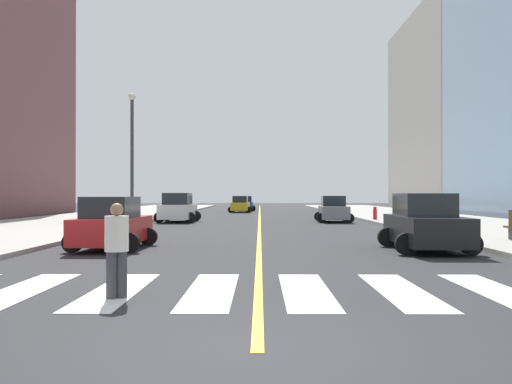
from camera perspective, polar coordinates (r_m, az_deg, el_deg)
ground_plane at (r=6.39m, az=0.15°, el=-16.93°), size 220.00×220.00×0.00m
sidewalk_kerb_east at (r=28.87m, az=25.42°, el=-3.74°), size 10.00×120.00×0.15m
sidewalk_kerb_west at (r=28.89m, az=-24.67°, el=-3.74°), size 10.00×120.00×0.15m
crosswalk_paint at (r=10.28m, az=0.26°, el=-10.50°), size 13.50×4.00×0.01m
lane_divider_paint at (r=46.15m, az=0.39°, el=-2.55°), size 0.16×80.00×0.01m
parking_garage_concrete at (r=75.52m, az=22.85°, el=7.92°), size 18.00×24.00×25.16m
car_blue_nearest at (r=60.06m, az=-1.16°, el=-1.29°), size 2.37×3.76×1.67m
car_white_second at (r=35.83m, az=-8.35°, el=-1.76°), size 2.77×4.38×1.94m
car_gray_third at (r=35.96m, az=8.29°, el=-1.89°), size 2.55×3.99×1.75m
car_yellow_fourth at (r=54.62m, az=-1.68°, el=-1.37°), size 2.47×3.87×1.70m
car_black_fifth at (r=18.24m, az=17.70°, el=-3.27°), size 2.67×4.23×1.87m
car_red_sixth at (r=18.49m, az=-15.13°, el=-3.39°), size 2.53×3.99×1.76m
pedestrian_crossing at (r=9.73m, az=-14.70°, el=-5.61°), size 0.42×0.42×1.68m
fire_hydrant at (r=36.77m, az=12.63°, el=-2.23°), size 0.26×0.26×0.89m
street_lamp at (r=33.34m, az=-13.14°, el=4.77°), size 0.44×0.44×7.87m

